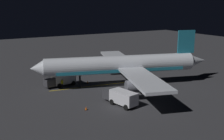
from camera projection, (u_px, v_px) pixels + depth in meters
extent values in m
cube|color=#313135|center=(121.00, 86.00, 54.05)|extent=(180.00, 180.00, 0.20)
cube|color=gold|center=(97.00, 86.00, 54.14)|extent=(2.94, 19.23, 0.01)
cylinder|color=silver|center=(121.00, 64.00, 52.98)|extent=(12.12, 29.27, 3.50)
cube|color=teal|center=(121.00, 69.00, 53.21)|extent=(10.64, 24.98, 0.63)
cone|color=silver|center=(38.00, 68.00, 49.60)|extent=(4.11, 3.69, 3.43)
cone|color=silver|center=(196.00, 61.00, 56.47)|extent=(4.25, 4.94, 3.15)
cube|color=teal|center=(186.00, 42.00, 54.96)|extent=(1.41, 3.54, 4.67)
cube|color=silver|center=(144.00, 79.00, 44.51)|extent=(16.04, 9.13, 0.50)
cylinder|color=slate|center=(135.00, 86.00, 45.31)|extent=(2.96, 3.68, 2.10)
cube|color=silver|center=(117.00, 58.00, 62.33)|extent=(16.04, 9.13, 0.50)
cylinder|color=slate|center=(112.00, 65.00, 61.68)|extent=(2.96, 3.68, 2.10)
cylinder|color=black|center=(80.00, 82.00, 51.97)|extent=(0.45, 0.45, 2.66)
cylinder|color=black|center=(136.00, 81.00, 52.25)|extent=(0.45, 0.45, 2.66)
cylinder|color=black|center=(130.00, 76.00, 56.23)|extent=(0.45, 0.45, 2.66)
cube|color=silver|center=(64.00, 79.00, 53.96)|extent=(2.63, 4.65, 1.95)
cube|color=#38383D|center=(49.00, 82.00, 52.19)|extent=(2.20, 2.03, 1.50)
cylinder|color=black|center=(57.00, 85.00, 53.28)|extent=(2.40, 1.18, 0.90)
cylinder|color=black|center=(71.00, 82.00, 55.10)|extent=(2.40, 1.18, 0.90)
cube|color=silver|center=(124.00, 97.00, 43.00)|extent=(4.99, 3.01, 1.97)
cube|color=#38383D|center=(110.00, 94.00, 45.40)|extent=(2.17, 2.32, 1.50)
cylinder|color=black|center=(117.00, 100.00, 44.42)|extent=(1.35, 2.44, 0.90)
cylinder|color=black|center=(131.00, 106.00, 42.05)|extent=(1.35, 2.44, 0.90)
cylinder|color=black|center=(62.00, 86.00, 52.58)|extent=(0.32, 0.32, 0.85)
cylinder|color=yellow|center=(62.00, 82.00, 52.40)|extent=(0.40, 0.40, 0.65)
sphere|color=tan|center=(62.00, 80.00, 52.30)|extent=(0.24, 0.24, 0.24)
cone|color=#EA590F|center=(88.00, 82.00, 55.75)|extent=(0.36, 0.36, 0.55)
cube|color=black|center=(88.00, 83.00, 55.81)|extent=(0.50, 0.50, 0.03)
cone|color=#EA590F|center=(86.00, 108.00, 41.55)|extent=(0.36, 0.36, 0.55)
cube|color=black|center=(86.00, 110.00, 41.61)|extent=(0.50, 0.50, 0.03)
cone|color=#EA590F|center=(121.00, 97.00, 46.37)|extent=(0.36, 0.36, 0.55)
cube|color=black|center=(121.00, 99.00, 46.43)|extent=(0.50, 0.50, 0.03)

